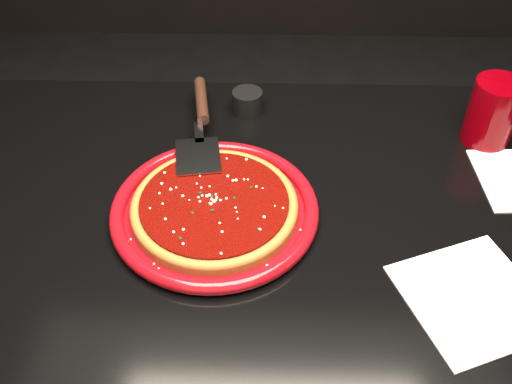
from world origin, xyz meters
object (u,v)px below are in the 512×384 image
at_px(pizza_server, 201,124).
at_px(ramekin, 247,102).
at_px(plate, 215,210).
at_px(table, 280,371).
at_px(cup, 493,112).

relative_size(pizza_server, ramekin, 5.41).
bearing_deg(plate, ramekin, 81.58).
distance_m(table, ramekin, 0.50).
bearing_deg(cup, pizza_server, -177.55).
xyz_separation_m(plate, ramekin, (0.04, 0.26, 0.01)).
height_order(plate, ramekin, ramekin).
xyz_separation_m(table, ramekin, (-0.07, 0.31, 0.40)).
bearing_deg(table, pizza_server, 123.77).
height_order(table, cup, cup).
bearing_deg(plate, pizza_server, 101.47).
relative_size(table, ramekin, 22.14).
bearing_deg(plate, table, -21.31).
bearing_deg(pizza_server, cup, -6.01).
bearing_deg(table, plate, 158.69).
xyz_separation_m(table, cup, (0.34, 0.23, 0.43)).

